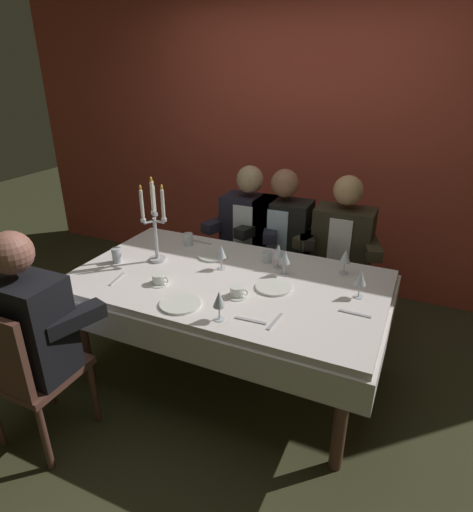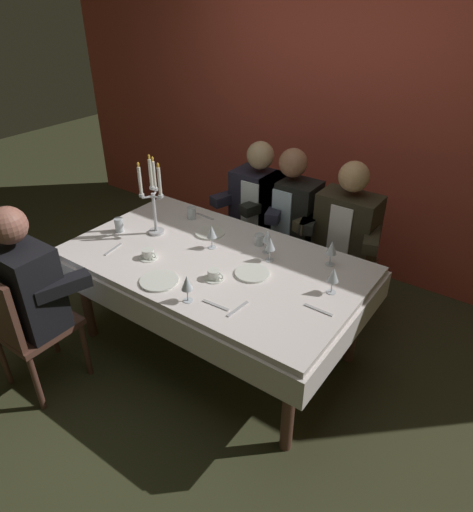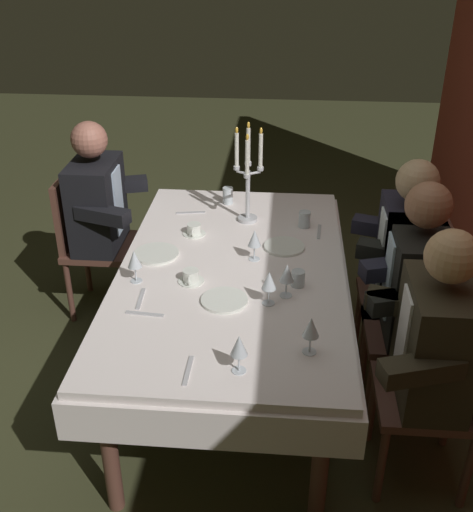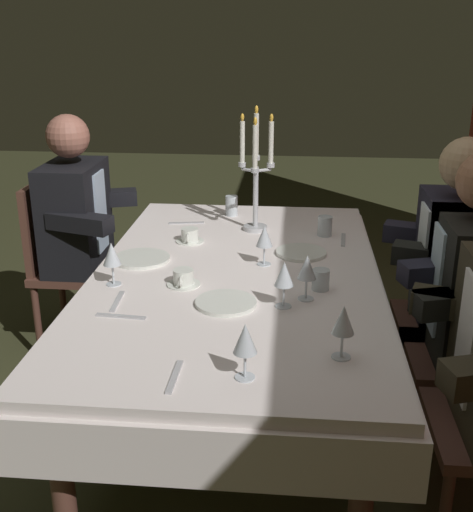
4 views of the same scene
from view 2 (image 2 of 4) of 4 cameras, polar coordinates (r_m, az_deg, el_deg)
name	(u,v)px [view 2 (image 2 of 4)]	position (r m, az deg, el deg)	size (l,w,h in m)	color
ground_plane	(216,346)	(3.38, -2.55, -11.07)	(12.00, 12.00, 0.00)	#383921
back_wall	(336,110)	(4.05, 12.23, 17.28)	(6.00, 0.12, 2.70)	#BE4635
dining_table	(214,274)	(3.00, -2.82, -2.24)	(1.94, 1.14, 0.74)	white
candelabra	(153,200)	(3.18, -10.29, 6.88)	(0.15, 0.17, 0.57)	silver
dinner_plate_0	(252,273)	(2.78, 1.96, -2.13)	(0.21, 0.21, 0.01)	white
dinner_plate_1	(210,232)	(3.23, -3.32, 2.93)	(0.21, 0.21, 0.01)	white
dinner_plate_2	(159,281)	(2.75, -9.58, -3.05)	(0.23, 0.23, 0.01)	white
wine_glass_0	(267,236)	(2.96, 3.82, 2.43)	(0.07, 0.07, 0.16)	silver
wine_glass_1	(270,244)	(2.87, 4.19, 1.44)	(0.07, 0.07, 0.16)	silver
wine_glass_2	(332,249)	(2.87, 11.72, 0.90)	(0.07, 0.07, 0.16)	silver
wine_glass_3	(187,283)	(2.51, -6.17, -3.40)	(0.07, 0.07, 0.16)	silver
wine_glass_4	(212,232)	(3.00, -3.10, 2.98)	(0.07, 0.07, 0.16)	silver
wine_glass_5	(333,275)	(2.62, 11.92, -2.36)	(0.07, 0.07, 0.16)	silver
water_tumbler_0	(192,213)	(3.44, -5.60, 5.34)	(0.06, 0.06, 0.09)	silver
water_tumbler_1	(119,225)	(3.34, -14.36, 3.75)	(0.06, 0.06, 0.10)	silver
water_tumbler_2	(259,240)	(3.08, 2.84, 2.05)	(0.06, 0.06, 0.08)	silver
coffee_cup_0	(148,254)	(2.98, -10.89, 0.22)	(0.13, 0.12, 0.06)	white
coffee_cup_1	(214,275)	(2.73, -2.80, -2.35)	(0.13, 0.12, 0.06)	white
fork_0	(113,249)	(3.14, -15.05, 0.83)	(0.17, 0.02, 0.01)	#B7B7BC
fork_1	(238,309)	(2.50, 0.16, -6.57)	(0.17, 0.02, 0.01)	#B7B7BC
fork_2	(216,305)	(2.53, -2.59, -6.11)	(0.17, 0.02, 0.01)	#B7B7BC
spoon_3	(205,216)	(3.47, -3.92, 4.94)	(0.17, 0.02, 0.01)	#B7B7BC
spoon_4	(318,310)	(2.53, 10.12, -6.59)	(0.17, 0.02, 0.01)	#B7B7BC
seated_diner_0	(24,287)	(2.95, -24.82, -3.49)	(0.63, 0.48, 1.24)	brown
seated_diner_1	(259,204)	(3.70, 2.87, 6.52)	(0.63, 0.48, 1.24)	brown
seated_diner_2	(290,212)	(3.57, 6.69, 5.39)	(0.63, 0.48, 1.24)	brown
seated_diner_3	(347,229)	(3.39, 13.54, 3.29)	(0.63, 0.48, 1.24)	brown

